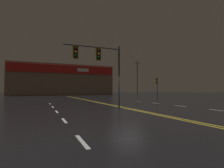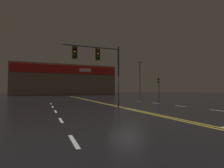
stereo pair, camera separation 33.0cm
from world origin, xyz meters
The scene contains 6 objects.
ground_plane centered at (0.00, 0.00, 0.00)m, with size 200.00×200.00×0.00m, color black.
road_markings centered at (1.06, -1.53, 0.00)m, with size 15.65×60.00×0.01m.
traffic_signal_median centered at (-2.23, 0.82, 3.81)m, with size 4.50×0.36×5.00m.
traffic_signal_corner_northeast centered at (11.57, 11.59, 2.56)m, with size 0.42×0.36×3.48m.
building_backdrop centered at (0.00, 40.40, 4.24)m, with size 27.58×10.23×8.46m.
utility_pole_row centered at (-0.98, 36.42, 6.00)m, with size 47.24×0.26×12.26m.
Camera 1 is at (-6.40, -11.99, 1.41)m, focal length 28.00 mm.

